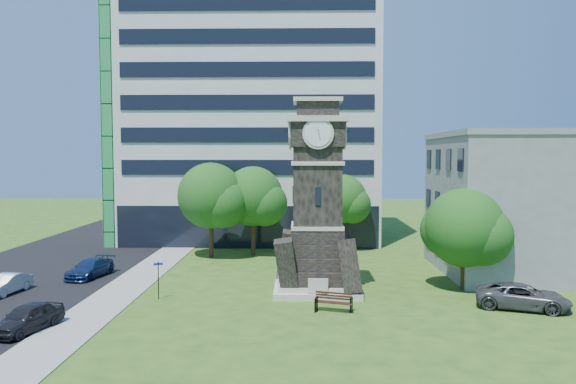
{
  "coord_description": "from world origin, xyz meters",
  "views": [
    {
      "loc": [
        1.9,
        -33.55,
        8.64
      ],
      "look_at": [
        1.03,
        7.59,
        6.0
      ],
      "focal_mm": 35.0,
      "sensor_mm": 36.0,
      "label": 1
    }
  ],
  "objects_px": {
    "clock_tower": "(317,209)",
    "car_street_north": "(90,268)",
    "car_street_mid": "(6,284)",
    "car_street_south": "(27,318)",
    "park_bench": "(334,301)",
    "street_sign": "(158,276)",
    "car_east_lot": "(523,297)"
  },
  "relations": [
    {
      "from": "car_street_mid",
      "to": "park_bench",
      "type": "distance_m",
      "value": 20.65
    },
    {
      "from": "car_street_mid",
      "to": "street_sign",
      "type": "xyz_separation_m",
      "value": [
        9.93,
        -1.17,
        0.82
      ]
    },
    {
      "from": "car_street_north",
      "to": "street_sign",
      "type": "relative_size",
      "value": 1.93
    },
    {
      "from": "clock_tower",
      "to": "park_bench",
      "type": "bearing_deg",
      "value": -80.44
    },
    {
      "from": "car_street_south",
      "to": "street_sign",
      "type": "height_order",
      "value": "street_sign"
    },
    {
      "from": "car_street_north",
      "to": "street_sign",
      "type": "bearing_deg",
      "value": -31.42
    },
    {
      "from": "car_street_mid",
      "to": "street_sign",
      "type": "bearing_deg",
      "value": 1.24
    },
    {
      "from": "car_street_mid",
      "to": "park_bench",
      "type": "height_order",
      "value": "car_street_mid"
    },
    {
      "from": "car_street_south",
      "to": "clock_tower",
      "type": "bearing_deg",
      "value": 46.55
    },
    {
      "from": "park_bench",
      "to": "street_sign",
      "type": "height_order",
      "value": "street_sign"
    },
    {
      "from": "clock_tower",
      "to": "park_bench",
      "type": "xyz_separation_m",
      "value": [
        0.8,
        -4.76,
        -4.72
      ]
    },
    {
      "from": "clock_tower",
      "to": "car_street_north",
      "type": "distance_m",
      "value": 17.12
    },
    {
      "from": "car_street_south",
      "to": "street_sign",
      "type": "relative_size",
      "value": 1.77
    },
    {
      "from": "car_street_south",
      "to": "car_street_mid",
      "type": "distance_m",
      "value": 9.01
    },
    {
      "from": "car_east_lot",
      "to": "park_bench",
      "type": "height_order",
      "value": "car_east_lot"
    },
    {
      "from": "park_bench",
      "to": "street_sign",
      "type": "relative_size",
      "value": 0.9
    },
    {
      "from": "clock_tower",
      "to": "car_street_north",
      "type": "height_order",
      "value": "clock_tower"
    },
    {
      "from": "car_street_north",
      "to": "park_bench",
      "type": "xyz_separation_m",
      "value": [
        16.86,
        -8.44,
        -0.08
      ]
    },
    {
      "from": "car_street_north",
      "to": "clock_tower",
      "type": "bearing_deg",
      "value": -1.18
    },
    {
      "from": "street_sign",
      "to": "car_street_mid",
      "type": "bearing_deg",
      "value": 154.51
    },
    {
      "from": "street_sign",
      "to": "car_street_south",
      "type": "bearing_deg",
      "value": -146.64
    },
    {
      "from": "car_street_mid",
      "to": "car_street_south",
      "type": "bearing_deg",
      "value": -48.2
    },
    {
      "from": "car_street_south",
      "to": "car_street_north",
      "type": "bearing_deg",
      "value": 112.79
    },
    {
      "from": "street_sign",
      "to": "park_bench",
      "type": "bearing_deg",
      "value": -31.67
    },
    {
      "from": "car_street_mid",
      "to": "car_street_north",
      "type": "bearing_deg",
      "value": 62.45
    },
    {
      "from": "car_street_north",
      "to": "street_sign",
      "type": "height_order",
      "value": "street_sign"
    },
    {
      "from": "park_bench",
      "to": "clock_tower",
      "type": "bearing_deg",
      "value": 116.71
    },
    {
      "from": "park_bench",
      "to": "street_sign",
      "type": "bearing_deg",
      "value": -175.79
    },
    {
      "from": "car_street_north",
      "to": "park_bench",
      "type": "distance_m",
      "value": 18.85
    },
    {
      "from": "car_street_north",
      "to": "car_east_lot",
      "type": "distance_m",
      "value": 28.65
    },
    {
      "from": "clock_tower",
      "to": "car_street_mid",
      "type": "height_order",
      "value": "clock_tower"
    },
    {
      "from": "car_street_mid",
      "to": "car_east_lot",
      "type": "xyz_separation_m",
      "value": [
        31.07,
        -2.83,
        0.09
      ]
    }
  ]
}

